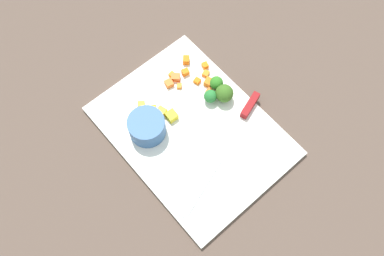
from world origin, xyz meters
TOP-DOWN VIEW (x-y plane):
  - ground_plane at (0.00, 0.00)m, footprint 4.00×4.00m
  - cutting_board at (0.00, 0.00)m, footprint 0.41×0.31m
  - prep_bowl at (-0.06, -0.08)m, footprint 0.08×0.08m
  - chef_knife at (0.07, 0.07)m, footprint 0.12×0.31m
  - carrot_dice_0 at (-0.12, 0.06)m, footprint 0.03×0.03m
  - carrot_dice_1 at (-0.12, 0.03)m, footprint 0.02×0.02m
  - carrot_dice_2 at (-0.09, 0.12)m, footprint 0.02×0.02m
  - carrot_dice_3 at (-0.10, 0.05)m, footprint 0.02×0.02m
  - carrot_dice_4 at (-0.12, 0.08)m, footprint 0.02×0.02m
  - carrot_dice_5 at (-0.08, 0.09)m, footprint 0.02×0.02m
  - carrot_dice_6 at (-0.06, 0.11)m, footprint 0.02×0.02m
  - carrot_dice_7 at (-0.13, 0.06)m, footprint 0.02×0.01m
  - carrot_dice_8 at (-0.14, 0.11)m, footprint 0.02×0.02m
  - carrot_dice_9 at (-0.04, 0.09)m, footprint 0.02×0.02m
  - carrot_dice_10 at (-0.10, 0.13)m, footprint 0.02×0.02m
  - pepper_dice_0 at (-0.09, -0.03)m, footprint 0.02×0.02m
  - pepper_dice_1 at (-0.05, -0.01)m, footprint 0.02×0.02m
  - pepper_dice_2 at (-0.07, -0.03)m, footprint 0.02×0.02m
  - pepper_dice_3 at (-0.12, -0.05)m, footprint 0.02×0.02m
  - broccoli_floret_0 at (-0.01, 0.11)m, footprint 0.04×0.04m
  - broccoli_floret_1 at (-0.04, 0.11)m, footprint 0.03×0.03m
  - broccoli_floret_2 at (-0.03, 0.08)m, footprint 0.03×0.03m

SIDE VIEW (x-z plane):
  - ground_plane at x=0.00m, z-range 0.00..0.00m
  - cutting_board at x=0.00m, z-range 0.00..0.01m
  - carrot_dice_3 at x=-0.10m, z-range 0.01..0.02m
  - carrot_dice_2 at x=-0.09m, z-range 0.01..0.02m
  - carrot_dice_7 at x=-0.13m, z-range 0.01..0.02m
  - carrot_dice_5 at x=-0.08m, z-range 0.01..0.02m
  - carrot_dice_9 at x=-0.04m, z-range 0.01..0.02m
  - pepper_dice_3 at x=-0.12m, z-range 0.01..0.02m
  - pepper_dice_0 at x=-0.09m, z-range 0.01..0.02m
  - carrot_dice_10 at x=-0.10m, z-range 0.01..0.02m
  - carrot_dice_1 at x=-0.12m, z-range 0.01..0.02m
  - chef_knife at x=0.07m, z-range 0.01..0.03m
  - carrot_dice_4 at x=-0.12m, z-range 0.01..0.03m
  - carrot_dice_0 at x=-0.12m, z-range 0.01..0.03m
  - carrot_dice_6 at x=-0.06m, z-range 0.01..0.03m
  - carrot_dice_8 at x=-0.14m, z-range 0.01..0.03m
  - pepper_dice_1 at x=-0.05m, z-range 0.01..0.03m
  - pepper_dice_2 at x=-0.07m, z-range 0.01..0.03m
  - broccoli_floret_2 at x=-0.03m, z-range 0.01..0.05m
  - broccoli_floret_1 at x=-0.04m, z-range 0.01..0.05m
  - broccoli_floret_0 at x=-0.01m, z-range 0.01..0.06m
  - prep_bowl at x=-0.06m, z-range 0.01..0.06m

